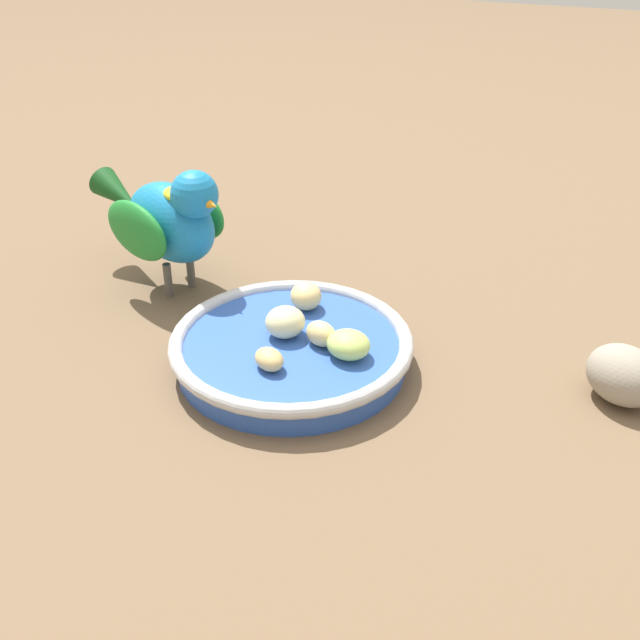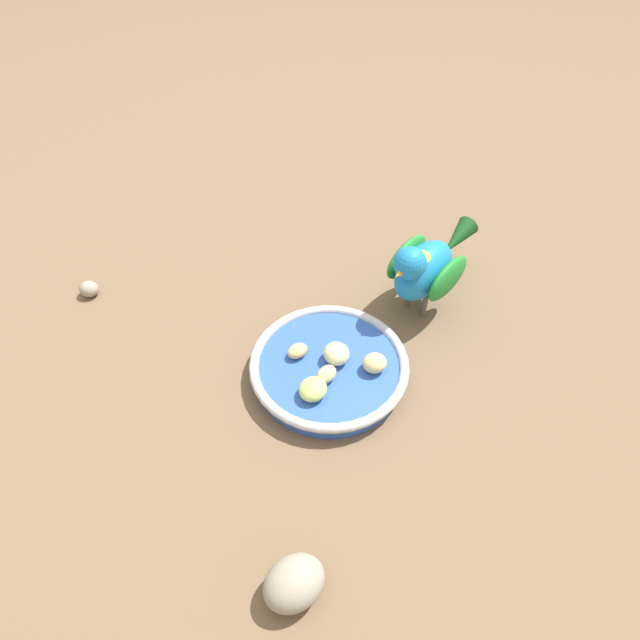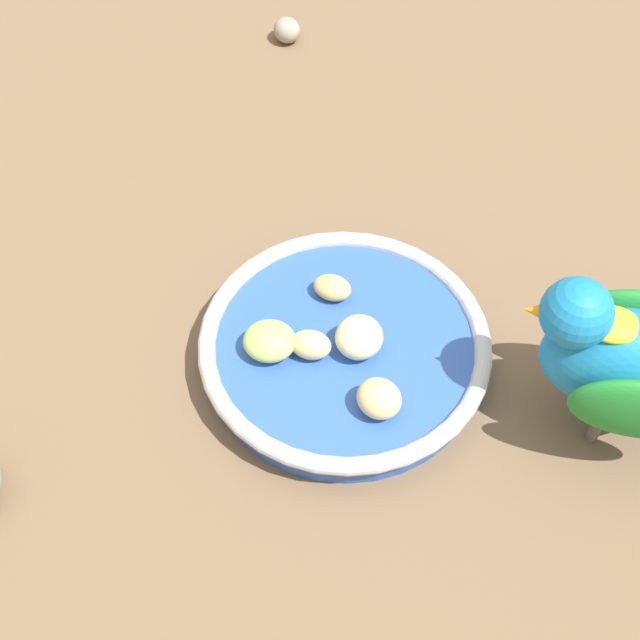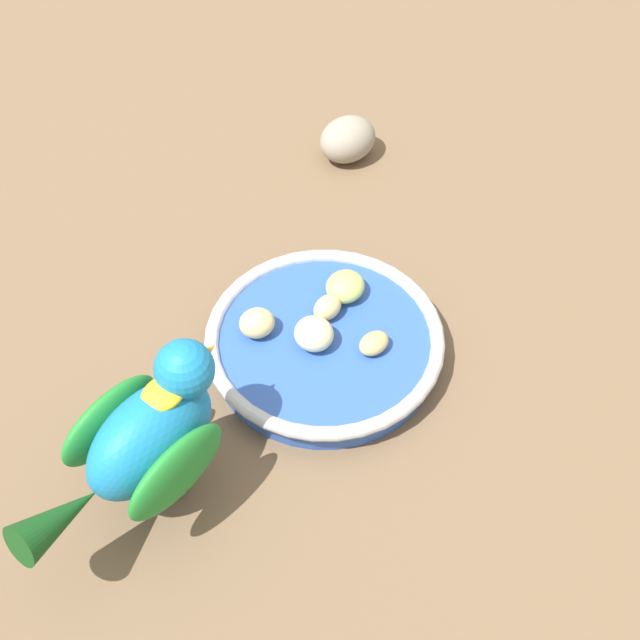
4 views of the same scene
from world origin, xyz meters
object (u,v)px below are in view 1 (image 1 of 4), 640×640
feeding_bowl (292,349)px  apple_piece_1 (285,322)px  apple_piece_2 (306,296)px  apple_piece_3 (349,345)px  rock_large (624,375)px  apple_piece_0 (264,358)px  apple_piece_4 (321,334)px  parrot (168,217)px

feeding_bowl → apple_piece_1: bearing=52.6°
apple_piece_1 → apple_piece_2: 0.05m
apple_piece_3 → rock_large: (0.06, -0.21, -0.01)m
apple_piece_0 → feeding_bowl: bearing=-6.8°
apple_piece_1 → rock_large: (0.05, -0.27, -0.01)m
apple_piece_3 → apple_piece_4: size_ratio=1.28×
apple_piece_1 → feeding_bowl: bearing=-127.4°
rock_large → apple_piece_1: bearing=99.7°
apple_piece_1 → apple_piece_3: bearing=-99.6°
apple_piece_1 → parrot: parrot is taller
parrot → rock_large: parrot is taller
feeding_bowl → parrot: 0.19m
apple_piece_3 → parrot: (0.09, 0.22, 0.04)m
apple_piece_0 → rock_large: size_ratio=0.45×
feeding_bowl → parrot: bearing=63.1°
feeding_bowl → apple_piece_1: (0.01, 0.01, 0.02)m
apple_piece_3 → parrot: 0.24m
apple_piece_1 → apple_piece_4: (-0.00, -0.03, -0.00)m
feeding_bowl → apple_piece_4: bearing=-78.7°
apple_piece_0 → apple_piece_4: size_ratio=0.98×
feeding_bowl → apple_piece_0: bearing=173.2°
apple_piece_0 → rock_large: rock_large is taller
apple_piece_2 → apple_piece_3: size_ratio=0.84×
apple_piece_3 → apple_piece_4: (0.01, 0.03, -0.00)m
apple_piece_2 → apple_piece_4: 0.06m
apple_piece_4 → apple_piece_1: bearing=86.5°
apple_piece_4 → apple_piece_3: bearing=-106.8°
feeding_bowl → apple_piece_4: apple_piece_4 is taller
feeding_bowl → apple_piece_2: (0.06, 0.01, 0.02)m
feeding_bowl → apple_piece_4: (0.00, -0.02, 0.02)m
parrot → rock_large: bearing=17.9°
feeding_bowl → apple_piece_2: apple_piece_2 is taller
apple_piece_0 → parrot: (0.13, 0.16, 0.04)m
apple_piece_3 → apple_piece_0: bearing=125.0°
rock_large → apple_piece_4: bearing=101.4°
feeding_bowl → apple_piece_4: size_ratio=7.22×
apple_piece_3 → feeding_bowl: bearing=86.3°
apple_piece_2 → rock_large: (-0.00, -0.27, -0.01)m
apple_piece_0 → rock_large: (0.10, -0.27, -0.01)m
apple_piece_0 → apple_piece_2: (0.10, 0.01, 0.00)m
apple_piece_2 → apple_piece_4: size_ratio=1.08×
apple_piece_1 → rock_large: 0.27m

